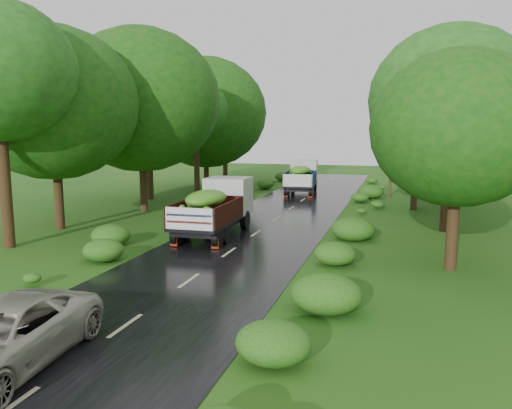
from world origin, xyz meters
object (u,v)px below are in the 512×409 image
at_px(truck_near, 216,205).
at_px(car, 1,337).
at_px(truck_far, 302,175).
at_px(utility_pole, 392,144).

height_order(truck_near, car, truck_near).
height_order(truck_near, truck_far, truck_near).
distance_m(truck_far, car, 30.42).
height_order(car, utility_pole, utility_pole).
bearing_deg(truck_near, car, -89.45).
relative_size(truck_near, car, 1.25).
bearing_deg(car, utility_pole, 72.12).
relative_size(car, utility_pole, 0.65).
bearing_deg(utility_pole, truck_near, -138.59).
distance_m(car, utility_pole, 31.26).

